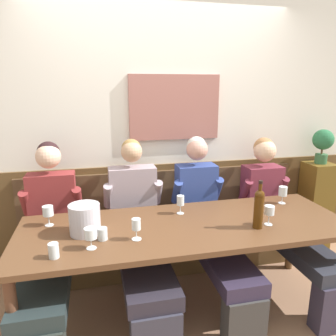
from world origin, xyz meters
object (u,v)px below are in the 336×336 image
dining_table (187,233)px  person_center_left_seat (279,211)px  person_right_seat (49,235)px  wine_glass_right_end (283,192)px  wine_glass_mid_right (91,234)px  water_tumbler_center (86,217)px  wine_glass_near_bucket (269,211)px  wine_glass_mid_left (136,225)px  wine_glass_by_bottle (48,212)px  person_center_right_seat (208,218)px  wall_bench (167,239)px  person_left_seat (139,228)px  ice_bucket (85,219)px  wine_bottle_green_tall (259,207)px  water_tumbler_right (54,251)px  water_tumbler_left (102,234)px  potted_plant (323,142)px  wine_glass_center_front (180,201)px

dining_table → person_center_left_seat: bearing=18.5°
person_right_seat → wine_glass_right_end: 1.99m
wine_glass_mid_right → wine_glass_right_end: size_ratio=0.91×
water_tumbler_center → wine_glass_near_bucket: bearing=-15.0°
dining_table → wine_glass_mid_left: 0.47m
dining_table → wine_glass_by_bottle: (-1.01, 0.21, 0.18)m
dining_table → wine_glass_near_bucket: wine_glass_near_bucket is taller
person_center_right_seat → person_center_left_seat: bearing=0.6°
wall_bench → wine_glass_mid_left: size_ratio=18.62×
person_left_seat → person_center_left_seat: size_ratio=1.00×
ice_bucket → wine_glass_mid_left: ice_bucket is taller
wine_bottle_green_tall → wine_glass_by_bottle: bearing=165.5°
water_tumbler_right → water_tumbler_left: 0.34m
wine_glass_near_bucket → wine_glass_mid_left: (-0.99, -0.01, -0.00)m
ice_bucket → potted_plant: bearing=16.3°
person_center_right_seat → water_tumbler_center: size_ratio=14.93×
ice_bucket → wine_glass_mid_right: ice_bucket is taller
person_center_left_seat → wine_glass_mid_left: 1.49m
ice_bucket → water_tumbler_center: ice_bucket is taller
dining_table → wine_glass_by_bottle: size_ratio=16.32×
wine_glass_by_bottle → water_tumbler_right: 0.51m
person_center_right_seat → water_tumbler_left: size_ratio=15.55×
person_center_left_seat → wine_glass_right_end: (-0.04, -0.09, 0.22)m
wine_glass_mid_right → water_tumbler_center: bearing=95.1°
person_right_seat → wine_glass_mid_left: 0.81m
potted_plant → wine_bottle_green_tall: bearing=-143.2°
person_left_seat → wine_bottle_green_tall: (0.81, -0.47, 0.29)m
wine_glass_center_front → wine_glass_by_bottle: size_ratio=1.01×
person_center_right_seat → wine_bottle_green_tall: (0.20, -0.50, 0.27)m
wine_glass_right_end → potted_plant: size_ratio=0.42×
wine_glass_center_front → water_tumbler_right: 1.05m
potted_plant → person_left_seat: bearing=-168.1°
dining_table → wine_glass_mid_left: (-0.40, -0.16, 0.18)m
person_left_seat → wine_glass_mid_left: bearing=-99.3°
person_left_seat → ice_bucket: bearing=-145.5°
wine_bottle_green_tall → water_tumbler_center: size_ratio=4.13×
water_tumbler_left → potted_plant: size_ratio=0.23×
ice_bucket → water_tumbler_right: (-0.18, -0.30, -0.06)m
person_right_seat → wine_glass_right_end: bearing=-1.9°
wine_bottle_green_tall → dining_table: bearing=160.5°
water_tumbler_left → person_left_seat: bearing=53.9°
wine_bottle_green_tall → water_tumbler_right: bearing=-175.5°
person_center_left_seat → water_tumbler_center: size_ratio=14.92×
wine_glass_mid_left → wine_glass_right_end: wine_glass_right_end is taller
wine_glass_mid_right → ice_bucket: bearing=99.7°
wine_glass_center_front → wall_bench: bearing=90.7°
person_left_seat → person_center_right_seat: 0.61m
person_right_seat → potted_plant: (2.72, 0.42, 0.56)m
wine_glass_right_end → dining_table: bearing=-165.7°
person_center_left_seat → wine_glass_by_bottle: size_ratio=8.57×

